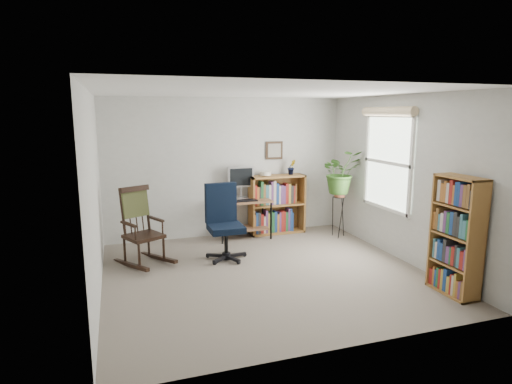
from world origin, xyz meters
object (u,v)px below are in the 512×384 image
object	(u,v)px
rocking_chair	(143,226)
tall_bookshelf	(457,236)
office_chair	(226,222)
desk	(243,219)
low_bookshelf	(277,204)

from	to	relation	value
rocking_chair	tall_bookshelf	distance (m)	4.09
office_chair	rocking_chair	distance (m)	1.17
rocking_chair	tall_bookshelf	world-z (taller)	tall_bookshelf
desk	low_bookshelf	size ratio (longest dim) A/B	0.89
tall_bookshelf	rocking_chair	bearing A→B (deg)	147.30
office_chair	tall_bookshelf	bearing A→B (deg)	-46.38
desk	office_chair	xyz separation A→B (m)	(-0.56, -0.99, 0.23)
desk	rocking_chair	distance (m)	1.92
office_chair	low_bookshelf	bearing A→B (deg)	37.42
office_chair	tall_bookshelf	size ratio (longest dim) A/B	0.80
desk	low_bookshelf	world-z (taller)	low_bookshelf
office_chair	low_bookshelf	world-z (taller)	office_chair
tall_bookshelf	office_chair	bearing A→B (deg)	138.30
low_bookshelf	office_chair	bearing A→B (deg)	-137.91
low_bookshelf	tall_bookshelf	bearing A→B (deg)	-71.41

